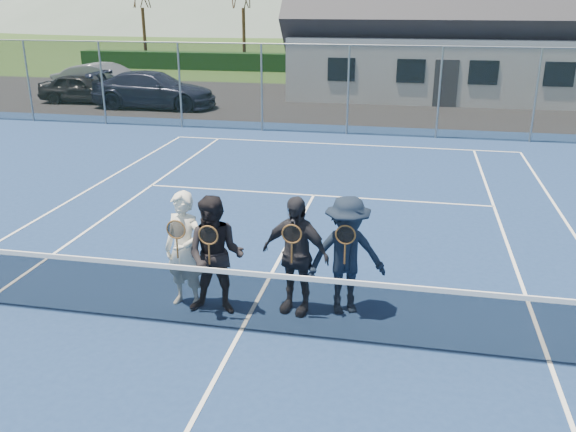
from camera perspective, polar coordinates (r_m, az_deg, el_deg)
name	(u,v)px	position (r m, az deg, el deg)	size (l,w,h in m)	color
ground	(363,104)	(27.69, 7.01, 10.33)	(220.00, 220.00, 0.00)	#284518
court_surface	(241,332)	(8.77, -4.43, -10.77)	(30.00, 30.00, 0.02)	navy
tarmac_carpark	(275,101)	(28.29, -1.23, 10.67)	(40.00, 12.00, 0.01)	black
hedge_row	(380,65)	(39.50, 8.58, 13.84)	(40.00, 1.20, 1.10)	black
car_a	(82,89)	(29.33, -18.73, 11.23)	(1.50, 3.73, 1.27)	black
car_b	(107,82)	(30.03, -16.62, 11.95)	(1.70, 4.89, 1.61)	gray
car_c	(154,90)	(27.09, -12.42, 11.45)	(2.14, 5.27, 1.53)	#181C31
court_markings	(241,331)	(8.76, -4.44, -10.68)	(11.03, 23.83, 0.01)	white
tennis_net	(240,298)	(8.51, -4.53, -7.69)	(11.68, 0.08, 1.10)	slate
perimeter_fence	(348,90)	(21.06, 5.64, 11.64)	(30.07, 0.07, 3.02)	slate
clubhouse	(459,8)	(31.30, 15.69, 18.19)	(15.60, 8.20, 7.70)	silver
player_a	(184,250)	(9.18, -9.66, -3.17)	(0.74, 0.58, 1.80)	white
player_b	(216,256)	(8.92, -6.79, -3.74)	(0.90, 0.71, 1.80)	black
player_c	(295,255)	(8.90, 0.68, -3.65)	(1.13, 0.69, 1.80)	#252429
player_d	(347,256)	(8.91, 5.51, -3.71)	(1.32, 1.02, 1.80)	black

